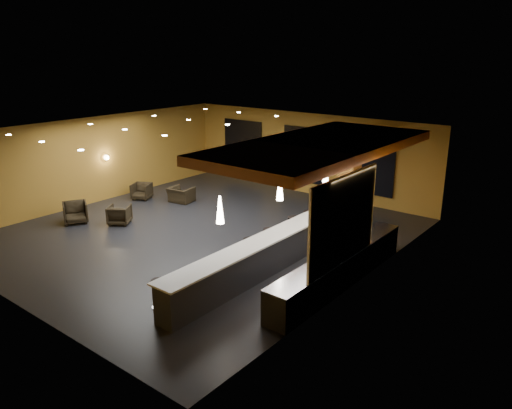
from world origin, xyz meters
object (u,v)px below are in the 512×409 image
Objects in this scene: armchair_c at (142,191)px; bar_stool_2 at (225,261)px; armchair_b at (119,215)px; column at (349,180)px; pendant_1 at (280,188)px; staff_a at (338,220)px; pendant_2 at (326,172)px; staff_c at (365,228)px; bar_stool_5 at (294,226)px; bar_stool_1 at (198,274)px; bar_stool_4 at (269,237)px; bar_counter at (269,254)px; armchair_a at (75,212)px; bar_stool_3 at (249,248)px; bar_stool_6 at (309,218)px; bar_stool_0 at (159,290)px; pendant_0 at (220,210)px; prep_counter at (339,269)px; armchair_d at (181,195)px; staff_b at (349,224)px.

bar_stool_2 is (7.81, -3.46, 0.14)m from armchair_c.
column is at bearing -179.37° from armchair_b.
column reaches higher than pendant_1.
staff_a is at bearing -22.33° from armchair_c.
armchair_b is at bearing -174.41° from pendant_1.
staff_c is at bearing -5.49° from pendant_2.
staff_a reaches higher than bar_stool_5.
pendant_1 reaches higher than bar_stool_1.
bar_stool_4 is 0.85× the size of bar_stool_5.
bar_counter is at bearing -90.00° from column.
pendant_1 reaches higher than staff_a.
bar_stool_2 is at bearing -99.52° from pendant_2.
armchair_a is 7.49m from bar_stool_4.
bar_stool_3 reaches higher than bar_stool_6.
column reaches higher than bar_stool_0.
pendant_0 reaches higher than bar_stool_3.
pendant_1 is (-2.00, 0.00, 1.92)m from prep_counter.
bar_stool_4 is (-0.89, -3.41, -1.28)m from column.
pendant_0 is 0.93× the size of armchair_c.
armchair_a is 7.57m from bar_stool_0.
pendant_2 reaches higher than bar_stool_0.
bar_stool_5 reaches higher than armchair_c.
prep_counter is 3.73m from pendant_0.
prep_counter is 3.51× the size of staff_a.
bar_counter is 3.52m from pendant_2.
armchair_b is (-8.20, -3.00, -0.47)m from staff_c.
bar_stool_5 is 1.19× the size of bar_stool_6.
pendant_0 reaches higher than staff_a.
prep_counter is at bearing 30.81° from bar_stool_2.
staff_a is 6.51m from bar_stool_0.
bar_stool_1 is at bearing -99.09° from staff_c.
staff_a is 7.46m from armchair_d.
bar_counter reaches higher than bar_stool_3.
staff_b is at bearing 167.54° from armchair_b.
bar_stool_0 is at bearing -91.14° from bar_stool_3.
pendant_2 reaches higher than prep_counter.
armchair_a is 0.99× the size of bar_stool_5.
bar_stool_1 is 0.86× the size of bar_stool_5.
pendant_2 is 0.94× the size of bar_stool_0.
pendant_1 is at bearing -115.15° from staff_a.
bar_stool_4 is 1.13m from bar_stool_5.
bar_counter is at bearing -90.00° from pendant_2.
column is at bearing 90.00° from bar_counter.
bar_stool_0 is at bearing -93.29° from bar_stool_2.
bar_stool_0 is at bearing -95.86° from column.
staff_a reaches higher than bar_stool_6.
bar_stool_0 is 0.97× the size of bar_stool_2.
staff_b is (0.94, 4.98, -1.55)m from pendant_0.
staff_b is at bearing -59.97° from column.
prep_counter is 2.72m from staff_b.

